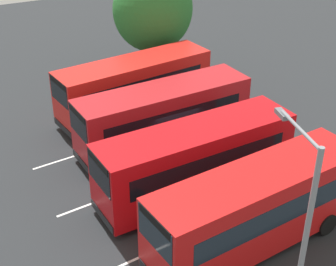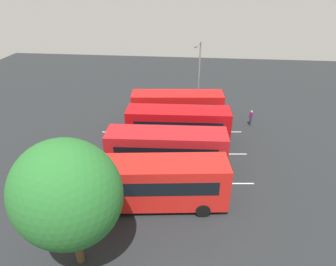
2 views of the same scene
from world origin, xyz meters
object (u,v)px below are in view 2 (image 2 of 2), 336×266
at_px(bus_far_right, 178,107).
at_px(depot_tree, 67,195).
at_px(bus_center_right, 179,125).
at_px(bus_center_left, 167,150).
at_px(street_lamp, 199,71).
at_px(pedestrian, 251,117).
at_px(bus_far_left, 158,183).

distance_m(bus_far_right, depot_tree, 17.66).
height_order(bus_center_right, depot_tree, depot_tree).
bearing_deg(bus_far_right, bus_center_left, -97.10).
bearing_deg(street_lamp, bus_far_right, -11.33).
bearing_deg(pedestrian, street_lamp, -32.98).
xyz_separation_m(bus_center_left, pedestrian, (7.65, 8.67, -0.89)).
bearing_deg(pedestrian, bus_far_left, 60.28).
distance_m(bus_center_left, pedestrian, 11.60).
height_order(bus_center_right, street_lamp, street_lamp).
height_order(bus_far_right, depot_tree, depot_tree).
height_order(pedestrian, depot_tree, depot_tree).
bearing_deg(depot_tree, bus_center_right, 71.74).
relative_size(bus_far_left, pedestrian, 5.76).
xyz_separation_m(bus_far_right, street_lamp, (1.96, 4.32, 2.51)).
distance_m(bus_center_left, street_lamp, 12.94).
bearing_deg(bus_far_left, pedestrian, 51.23).
bearing_deg(pedestrian, depot_tree, 58.84).
bearing_deg(depot_tree, bus_far_right, 77.00).
height_order(bus_center_left, pedestrian, bus_center_left).
relative_size(bus_far_right, pedestrian, 5.74).
height_order(bus_far_left, depot_tree, depot_tree).
height_order(bus_far_left, bus_far_right, same).
bearing_deg(bus_center_left, pedestrian, 45.48).
height_order(bus_center_left, street_lamp, street_lamp).
height_order(bus_far_left, pedestrian, bus_far_left).
height_order(bus_far_left, bus_center_left, same).
distance_m(bus_center_left, bus_far_right, 8.19).
relative_size(bus_center_right, depot_tree, 1.25).
distance_m(bus_center_left, bus_center_right, 4.29).
distance_m(street_lamp, depot_tree, 22.12).
xyz_separation_m(bus_far_right, depot_tree, (-3.93, -17.00, 2.74)).
distance_m(bus_center_left, depot_tree, 9.95).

